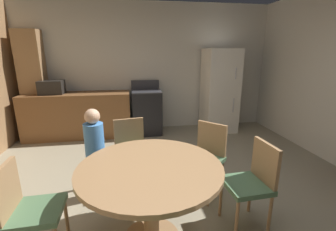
# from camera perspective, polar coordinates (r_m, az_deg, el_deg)

# --- Properties ---
(ground_plane) EXTENTS (14.00, 14.00, 0.00)m
(ground_plane) POSITION_cam_1_polar(r_m,az_deg,el_deg) (2.74, 1.51, -22.80)
(ground_plane) COLOR gray
(wall_back) EXTENTS (5.62, 0.12, 2.70)m
(wall_back) POSITION_cam_1_polar(r_m,az_deg,el_deg) (5.19, -4.81, 11.59)
(wall_back) COLOR beige
(wall_back) RESTS_ON ground
(kitchen_counter) EXTENTS (2.07, 0.60, 0.90)m
(kitchen_counter) POSITION_cam_1_polar(r_m,az_deg,el_deg) (5.04, -21.18, 0.08)
(kitchen_counter) COLOR brown
(kitchen_counter) RESTS_ON ground
(pantry_column) EXTENTS (0.44, 0.36, 2.10)m
(pantry_column) POSITION_cam_1_polar(r_m,az_deg,el_deg) (5.33, -30.07, 6.44)
(pantry_column) COLOR #9E754C
(pantry_column) RESTS_ON ground
(oven_range) EXTENTS (0.60, 0.60, 1.10)m
(oven_range) POSITION_cam_1_polar(r_m,az_deg,el_deg) (4.93, -5.28, 0.98)
(oven_range) COLOR black
(oven_range) RESTS_ON ground
(refrigerator) EXTENTS (0.68, 0.68, 1.76)m
(refrigerator) POSITION_cam_1_polar(r_m,az_deg,el_deg) (5.15, 12.60, 5.98)
(refrigerator) COLOR silver
(refrigerator) RESTS_ON ground
(microwave) EXTENTS (0.44, 0.32, 0.26)m
(microwave) POSITION_cam_1_polar(r_m,az_deg,el_deg) (5.04, -26.78, 6.23)
(microwave) COLOR black
(microwave) RESTS_ON kitchen_counter
(dining_table) EXTENTS (1.24, 1.24, 0.76)m
(dining_table) POSITION_cam_1_polar(r_m,az_deg,el_deg) (2.09, -4.34, -16.03)
(dining_table) COLOR #9E754C
(dining_table) RESTS_ON ground
(chair_west) EXTENTS (0.42, 0.42, 0.87)m
(chair_west) POSITION_cam_1_polar(r_m,az_deg,el_deg) (2.27, -31.58, -18.73)
(chair_west) COLOR #9E754C
(chair_west) RESTS_ON ground
(chair_east) EXTENTS (0.42, 0.42, 0.87)m
(chair_east) POSITION_cam_1_polar(r_m,az_deg,el_deg) (2.46, 20.19, -14.61)
(chair_east) COLOR #9E754C
(chair_east) RESTS_ON ground
(chair_northeast) EXTENTS (0.57, 0.57, 0.87)m
(chair_northeast) POSITION_cam_1_polar(r_m,az_deg,el_deg) (2.86, 9.48, -9.43)
(chair_northeast) COLOR #9E754C
(chair_northeast) RESTS_ON ground
(chair_north) EXTENTS (0.46, 0.46, 0.87)m
(chair_north) POSITION_cam_1_polar(r_m,az_deg,el_deg) (3.00, -9.11, -8.15)
(chair_north) COLOR #9E754C
(chair_north) RESTS_ON ground
(person_child) EXTENTS (0.31, 0.31, 1.09)m
(person_child) POSITION_cam_1_polar(r_m,az_deg,el_deg) (2.83, -17.49, -8.54)
(person_child) COLOR #3D4C84
(person_child) RESTS_ON ground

